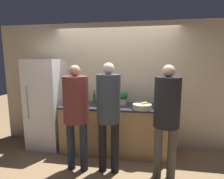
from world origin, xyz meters
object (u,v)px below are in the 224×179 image
Objects in this scene: bottle_red at (79,101)px; refrigerator at (46,104)px; person_left at (76,107)px; person_right at (167,112)px; bottle_green at (94,98)px; person_center at (109,108)px; utensil_crock at (100,99)px; cup_yellow at (83,100)px; bottle_clear at (162,106)px; fruit_bowl at (142,106)px; potted_plant at (123,97)px.

refrigerator is at bearing 170.43° from bottle_red.
person_left is 1.00× the size of person_right.
refrigerator is 1.02m from bottle_green.
person_center is 7.05× the size of bottle_green.
refrigerator reaches higher than person_center.
person_left is 6.63× the size of utensil_crock.
bottle_green is 2.43× the size of cup_yellow.
person_center reaches higher than bottle_green.
bottle_green reaches higher than bottle_clear.
utensil_crock is 0.34m from cup_yellow.
fruit_bowl is 1.25m from cup_yellow.
person_right is 16.81× the size of cup_yellow.
potted_plant is at bearing -1.62° from cup_yellow.
cup_yellow is at bearing 165.43° from fruit_bowl.
person_center is at bearing -62.24° from bottle_green.
bottle_green is at bearing 85.57° from person_left.
utensil_crock is at bearing 17.49° from cup_yellow.
refrigerator is 7.30× the size of bottle_green.
bottle_clear is (1.22, -0.43, 0.01)m from utensil_crock.
person_right is 1.56m from utensil_crock.
bottle_red is at bearing 158.66° from person_right.
refrigerator is at bearing 174.77° from bottle_clear.
refrigerator is at bearing 154.30° from person_center.
fruit_bowl is 3.27× the size of cup_yellow.
person_right is 1.78m from cup_yellow.
bottle_clear reaches higher than cup_yellow.
bottle_clear is at bearing -15.93° from bottle_green.
bottle_green is 0.24m from cup_yellow.
person_left is 8.30× the size of bottle_red.
bottle_red reaches higher than bottle_clear.
cup_yellow is at bearing 100.52° from person_left.
person_right is at bearing -2.54° from person_center.
person_right is 1.61m from bottle_green.
refrigerator is 10.04× the size of bottle_clear.
refrigerator is at bearing 174.17° from fruit_bowl.
person_left is 5.12× the size of fruit_bowl.
utensil_crock is 1.25× the size of bottle_red.
bottle_red is at bearing -91.10° from cup_yellow.
person_center is 0.98m from bottle_green.
person_left is 1.49m from bottle_clear.
potted_plant is (0.85, 0.22, 0.07)m from bottle_red.
potted_plant is at bearing -13.98° from utensil_crock.
bottle_green reaches higher than fruit_bowl.
refrigerator is 5.42× the size of fruit_bowl.
refrigerator is 1.05× the size of person_right.
utensil_crock is at bearing 111.05° from person_center.
bottle_red is 0.24m from cup_yellow.
potted_plant reaches higher than fruit_bowl.
person_center is 0.99m from utensil_crock.
refrigerator is 7.01× the size of utensil_crock.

